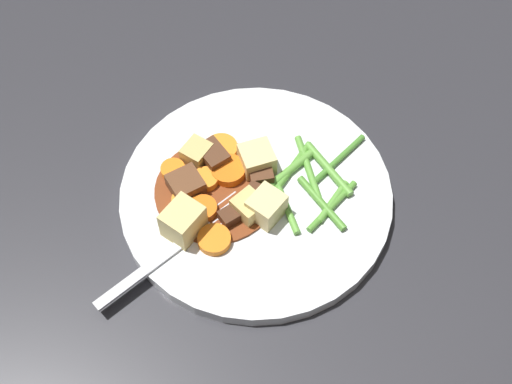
# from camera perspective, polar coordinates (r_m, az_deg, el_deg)

# --- Properties ---
(ground_plane) EXTENTS (3.00, 3.00, 0.00)m
(ground_plane) POSITION_cam_1_polar(r_m,az_deg,el_deg) (0.72, -0.00, -0.62)
(ground_plane) COLOR #2D2D33
(dinner_plate) EXTENTS (0.27, 0.27, 0.01)m
(dinner_plate) POSITION_cam_1_polar(r_m,az_deg,el_deg) (0.72, -0.00, -0.31)
(dinner_plate) COLOR white
(dinner_plate) RESTS_ON ground_plane
(stew_sauce) EXTENTS (0.12, 0.12, 0.00)m
(stew_sauce) POSITION_cam_1_polar(r_m,az_deg,el_deg) (0.71, -3.25, -0.15)
(stew_sauce) COLOR brown
(stew_sauce) RESTS_ON dinner_plate
(carrot_slice_0) EXTENTS (0.04, 0.04, 0.01)m
(carrot_slice_0) POSITION_cam_1_polar(r_m,az_deg,el_deg) (0.74, -2.81, 3.45)
(carrot_slice_0) COLOR orange
(carrot_slice_0) RESTS_ON dinner_plate
(carrot_slice_1) EXTENTS (0.03, 0.03, 0.01)m
(carrot_slice_1) POSITION_cam_1_polar(r_m,az_deg,el_deg) (0.70, -4.26, -1.38)
(carrot_slice_1) COLOR orange
(carrot_slice_1) RESTS_ON dinner_plate
(carrot_slice_2) EXTENTS (0.05, 0.05, 0.01)m
(carrot_slice_2) POSITION_cam_1_polar(r_m,az_deg,el_deg) (0.72, -2.23, 1.68)
(carrot_slice_2) COLOR orange
(carrot_slice_2) RESTS_ON dinner_plate
(carrot_slice_3) EXTENTS (0.03, 0.03, 0.01)m
(carrot_slice_3) POSITION_cam_1_polar(r_m,az_deg,el_deg) (0.73, -6.63, 1.71)
(carrot_slice_3) COLOR orange
(carrot_slice_3) RESTS_ON dinner_plate
(carrot_slice_4) EXTENTS (0.04, 0.04, 0.01)m
(carrot_slice_4) POSITION_cam_1_polar(r_m,az_deg,el_deg) (0.68, -3.35, -3.82)
(carrot_slice_4) COLOR orange
(carrot_slice_4) RESTS_ON dinner_plate
(carrot_slice_5) EXTENTS (0.03, 0.03, 0.01)m
(carrot_slice_5) POSITION_cam_1_polar(r_m,az_deg,el_deg) (0.71, -5.72, -0.70)
(carrot_slice_5) COLOR orange
(carrot_slice_5) RESTS_ON dinner_plate
(carrot_slice_6) EXTENTS (0.04, 0.04, 0.01)m
(carrot_slice_6) POSITION_cam_1_polar(r_m,az_deg,el_deg) (0.72, -4.04, 0.96)
(carrot_slice_6) COLOR orange
(carrot_slice_6) RESTS_ON dinner_plate
(potato_chunk_0) EXTENTS (0.03, 0.04, 0.02)m
(potato_chunk_0) POSITION_cam_1_polar(r_m,az_deg,el_deg) (0.73, -4.75, 3.09)
(potato_chunk_0) COLOR #DBBC6B
(potato_chunk_0) RESTS_ON dinner_plate
(potato_chunk_1) EXTENTS (0.04, 0.04, 0.02)m
(potato_chunk_1) POSITION_cam_1_polar(r_m,az_deg,el_deg) (0.69, -0.58, -1.20)
(potato_chunk_1) COLOR #DBBC6B
(potato_chunk_1) RESTS_ON dinner_plate
(potato_chunk_2) EXTENTS (0.04, 0.04, 0.03)m
(potato_chunk_2) POSITION_cam_1_polar(r_m,az_deg,el_deg) (0.69, 0.83, -1.18)
(potato_chunk_2) COLOR #EAD68C
(potato_chunk_2) RESTS_ON dinner_plate
(potato_chunk_3) EXTENTS (0.04, 0.04, 0.03)m
(potato_chunk_3) POSITION_cam_1_polar(r_m,az_deg,el_deg) (0.72, -0.09, 2.63)
(potato_chunk_3) COLOR #EAD68C
(potato_chunk_3) RESTS_ON dinner_plate
(potato_chunk_4) EXTENTS (0.05, 0.05, 0.03)m
(potato_chunk_4) POSITION_cam_1_polar(r_m,az_deg,el_deg) (0.68, -5.85, -2.34)
(potato_chunk_4) COLOR #E5CC7A
(potato_chunk_4) RESTS_ON dinner_plate
(meat_chunk_0) EXTENTS (0.03, 0.03, 0.02)m
(meat_chunk_0) POSITION_cam_1_polar(r_m,az_deg,el_deg) (0.70, 0.24, -0.35)
(meat_chunk_0) COLOR #4C2B19
(meat_chunk_0) RESTS_ON dinner_plate
(meat_chunk_1) EXTENTS (0.03, 0.02, 0.02)m
(meat_chunk_1) POSITION_cam_1_polar(r_m,az_deg,el_deg) (0.71, 0.44, 1.16)
(meat_chunk_1) COLOR #56331E
(meat_chunk_1) RESTS_ON dinner_plate
(meat_chunk_2) EXTENTS (0.04, 0.04, 0.02)m
(meat_chunk_2) POSITION_cam_1_polar(r_m,az_deg,el_deg) (0.73, -3.46, 2.84)
(meat_chunk_2) COLOR #56331E
(meat_chunk_2) RESTS_ON dinner_plate
(meat_chunk_3) EXTENTS (0.04, 0.04, 0.02)m
(meat_chunk_3) POSITION_cam_1_polar(r_m,az_deg,el_deg) (0.71, -5.61, 0.78)
(meat_chunk_3) COLOR brown
(meat_chunk_3) RESTS_ON dinner_plate
(meat_chunk_4) EXTENTS (0.03, 0.03, 0.01)m
(meat_chunk_4) POSITION_cam_1_polar(r_m,az_deg,el_deg) (0.69, -1.98, -1.91)
(meat_chunk_4) COLOR #4C2B19
(meat_chunk_4) RESTS_ON dinner_plate
(green_bean_0) EXTENTS (0.05, 0.06, 0.01)m
(green_bean_0) POSITION_cam_1_polar(r_m,az_deg,el_deg) (0.73, 5.82, 1.84)
(green_bean_0) COLOR #66AD42
(green_bean_0) RESTS_ON dinner_plate
(green_bean_1) EXTENTS (0.03, 0.05, 0.01)m
(green_bean_1) POSITION_cam_1_polar(r_m,az_deg,el_deg) (0.71, 6.14, -0.77)
(green_bean_1) COLOR #66AD42
(green_bean_1) RESTS_ON dinner_plate
(green_bean_2) EXTENTS (0.05, 0.06, 0.01)m
(green_bean_2) POSITION_cam_1_polar(r_m,az_deg,el_deg) (0.70, 5.26, -0.89)
(green_bean_2) COLOR #599E38
(green_bean_2) RESTS_ON dinner_plate
(green_bean_3) EXTENTS (0.03, 0.07, 0.01)m
(green_bean_3) POSITION_cam_1_polar(r_m,az_deg,el_deg) (0.70, 2.38, -1.03)
(green_bean_3) COLOR #66AD42
(green_bean_3) RESTS_ON dinner_plate
(green_bean_4) EXTENTS (0.05, 0.06, 0.01)m
(green_bean_4) POSITION_cam_1_polar(r_m,az_deg,el_deg) (0.70, 6.10, -1.14)
(green_bean_4) COLOR #599E38
(green_bean_4) RESTS_ON dinner_plate
(green_bean_5) EXTENTS (0.04, 0.07, 0.01)m
(green_bean_5) POSITION_cam_1_polar(r_m,az_deg,el_deg) (0.72, 2.89, 1.93)
(green_bean_5) COLOR #599E38
(green_bean_5) RESTS_ON dinner_plate
(green_bean_6) EXTENTS (0.06, 0.06, 0.01)m
(green_bean_6) POSITION_cam_1_polar(r_m,az_deg,el_deg) (0.73, 6.56, 2.56)
(green_bean_6) COLOR #4C8E33
(green_bean_6) RESTS_ON dinner_plate
(green_bean_7) EXTENTS (0.06, 0.06, 0.01)m
(green_bean_7) POSITION_cam_1_polar(r_m,az_deg,el_deg) (0.72, 2.21, 1.34)
(green_bean_7) COLOR #66AD42
(green_bean_7) RESTS_ON dinner_plate
(green_bean_8) EXTENTS (0.03, 0.08, 0.01)m
(green_bean_8) POSITION_cam_1_polar(r_m,az_deg,el_deg) (0.73, 4.21, 1.86)
(green_bean_8) COLOR #66AD42
(green_bean_8) RESTS_ON dinner_plate
(fork) EXTENTS (0.14, 0.13, 0.00)m
(fork) POSITION_cam_1_polar(r_m,az_deg,el_deg) (0.68, -6.31, -4.34)
(fork) COLOR silver
(fork) RESTS_ON dinner_plate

